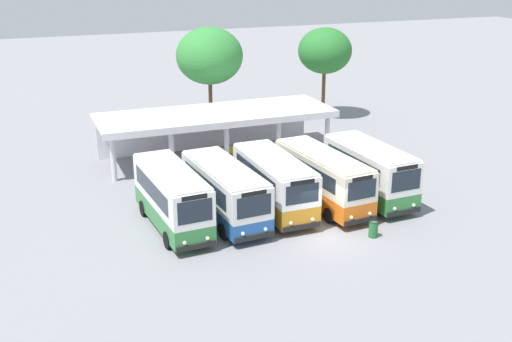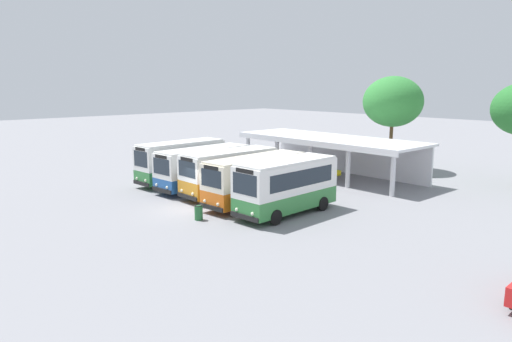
# 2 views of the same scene
# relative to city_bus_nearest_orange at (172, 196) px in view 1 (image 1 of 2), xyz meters

# --- Properties ---
(ground_plane) EXTENTS (180.00, 180.00, 0.00)m
(ground_plane) POSITION_rel_city_bus_nearest_orange_xyz_m (7.29, -4.28, -1.85)
(ground_plane) COLOR gray
(city_bus_nearest_orange) EXTENTS (2.66, 7.65, 3.36)m
(city_bus_nearest_orange) POSITION_rel_city_bus_nearest_orange_xyz_m (0.00, 0.00, 0.00)
(city_bus_nearest_orange) COLOR black
(city_bus_nearest_orange) RESTS_ON ground
(city_bus_second_in_row) EXTENTS (2.86, 7.91, 3.15)m
(city_bus_second_in_row) POSITION_rel_city_bus_nearest_orange_xyz_m (3.03, 0.06, -0.10)
(city_bus_second_in_row) COLOR black
(city_bus_second_in_row) RESTS_ON ground
(city_bus_middle_cream) EXTENTS (2.51, 7.45, 3.26)m
(city_bus_middle_cream) POSITION_rel_city_bus_nearest_orange_xyz_m (6.06, 0.15, -0.05)
(city_bus_middle_cream) COLOR black
(city_bus_middle_cream) RESTS_ON ground
(city_bus_fourth_amber) EXTENTS (2.82, 8.12, 3.21)m
(city_bus_fourth_amber) POSITION_rel_city_bus_nearest_orange_xyz_m (9.09, -0.03, -0.07)
(city_bus_fourth_amber) COLOR black
(city_bus_fourth_amber) RESTS_ON ground
(city_bus_fifth_blue) EXTENTS (2.73, 7.25, 3.38)m
(city_bus_fifth_blue) POSITION_rel_city_bus_nearest_orange_xyz_m (12.11, -0.27, 0.01)
(city_bus_fifth_blue) COLOR black
(city_bus_fifth_blue) RESTS_ON ground
(terminal_canopy) EXTENTS (16.95, 5.79, 3.40)m
(terminal_canopy) POSITION_rel_city_bus_nearest_orange_xyz_m (6.07, 11.62, 0.79)
(terminal_canopy) COLOR silver
(terminal_canopy) RESTS_ON ground
(waiting_chair_end_by_column) EXTENTS (0.46, 0.46, 0.86)m
(waiting_chair_end_by_column) POSITION_rel_city_bus_nearest_orange_xyz_m (4.85, 10.27, -1.33)
(waiting_chair_end_by_column) COLOR slate
(waiting_chair_end_by_column) RESTS_ON ground
(waiting_chair_second_from_end) EXTENTS (0.46, 0.46, 0.86)m
(waiting_chair_second_from_end) POSITION_rel_city_bus_nearest_orange_xyz_m (5.59, 10.35, -1.33)
(waiting_chair_second_from_end) COLOR slate
(waiting_chair_second_from_end) RESTS_ON ground
(waiting_chair_middle_seat) EXTENTS (0.46, 0.46, 0.86)m
(waiting_chair_middle_seat) POSITION_rel_city_bus_nearest_orange_xyz_m (6.33, 10.22, -1.33)
(waiting_chair_middle_seat) COLOR slate
(waiting_chair_middle_seat) RESTS_ON ground
(waiting_chair_fourth_seat) EXTENTS (0.46, 0.46, 0.86)m
(waiting_chair_fourth_seat) POSITION_rel_city_bus_nearest_orange_xyz_m (7.08, 10.26, -1.33)
(waiting_chair_fourth_seat) COLOR slate
(waiting_chair_fourth_seat) RESTS_ON ground
(waiting_chair_fifth_seat) EXTENTS (0.46, 0.46, 0.86)m
(waiting_chair_fifth_seat) POSITION_rel_city_bus_nearest_orange_xyz_m (7.82, 10.20, -1.33)
(waiting_chair_fifth_seat) COLOR slate
(waiting_chair_fifth_seat) RESTS_ON ground
(roadside_tree_behind_canopy) EXTENTS (5.42, 5.42, 8.61)m
(roadside_tree_behind_canopy) POSITION_rel_city_bus_nearest_orange_xyz_m (7.83, 17.89, 4.44)
(roadside_tree_behind_canopy) COLOR brown
(roadside_tree_behind_canopy) RESTS_ON ground
(roadside_tree_east_of_canopy) EXTENTS (4.74, 4.74, 8.03)m
(roadside_tree_east_of_canopy) POSITION_rel_city_bus_nearest_orange_xyz_m (18.67, 18.64, 4.15)
(roadside_tree_east_of_canopy) COLOR brown
(roadside_tree_east_of_canopy) RESTS_ON ground
(litter_bin_apron) EXTENTS (0.49, 0.49, 0.90)m
(litter_bin_apron) POSITION_rel_city_bus_nearest_orange_xyz_m (9.57, -5.03, -1.39)
(litter_bin_apron) COLOR #266633
(litter_bin_apron) RESTS_ON ground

